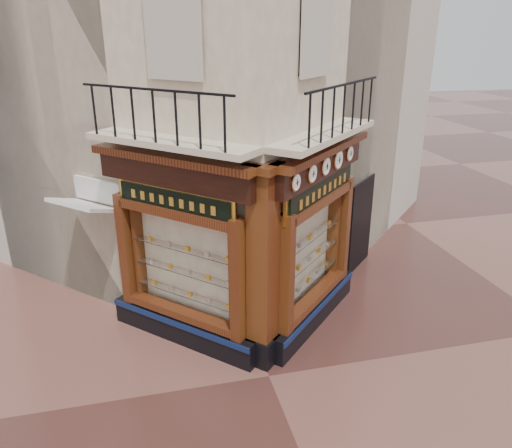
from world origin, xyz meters
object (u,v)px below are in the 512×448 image
object	(u,v)px
corner_pilaster	(263,272)
clock_d	(338,160)
awning	(97,314)
clock_b	(312,174)
signboard_left	(174,201)
clock_a	(295,182)
clock_e	(349,153)
clock_c	(326,166)
signboard_right	(321,190)

from	to	relation	value
corner_pilaster	clock_d	xyz separation A→B (m)	(1.89, 1.29, 1.67)
awning	clock_b	bearing A→B (deg)	-161.40
clock_b	awning	world-z (taller)	clock_b
clock_d	signboard_left	size ratio (longest dim) A/B	0.21
clock_b	clock_d	distance (m)	1.23
clock_a	signboard_left	bearing A→B (deg)	107.46
clock_e	awning	size ratio (longest dim) A/B	0.24
clock_b	signboard_left	distance (m)	2.61
clock_b	awning	bearing A→B (deg)	108.60
clock_c	clock_d	size ratio (longest dim) A/B	0.91
clock_d	signboard_left	xyz separation A→B (m)	(-3.36, -0.28, -0.52)
clock_b	awning	distance (m)	6.00
clock_d	signboard_left	distance (m)	3.41
clock_d	signboard_left	bearing A→B (deg)	139.71
clock_a	signboard_left	size ratio (longest dim) A/B	0.16
clock_a	clock_d	xyz separation A→B (m)	(1.33, 1.33, -0.00)
clock_a	clock_c	world-z (taller)	clock_c
corner_pilaster	signboard_right	distance (m)	2.12
corner_pilaster	signboard_left	bearing A→B (deg)	100.25
signboard_right	corner_pilaster	bearing A→B (deg)	169.75
signboard_right	signboard_left	bearing A→B (deg)	135.00
clock_a	clock_d	size ratio (longest dim) A/B	0.78
signboard_left	corner_pilaster	bearing A→B (deg)	-169.75
clock_a	signboard_left	xyz separation A→B (m)	(-2.02, 1.06, -0.52)
corner_pilaster	awning	world-z (taller)	corner_pilaster
clock_d	signboard_left	world-z (taller)	clock_d
clock_d	clock_e	size ratio (longest dim) A/B	1.23
clock_e	signboard_right	distance (m)	1.25
signboard_right	clock_c	bearing A→B (deg)	-136.18
clock_a	signboard_right	size ratio (longest dim) A/B	0.15
clock_b	signboard_right	xyz separation A→B (m)	(0.43, 0.59, -0.52)
awning	clock_d	bearing A→B (deg)	-148.73
clock_b	signboard_right	distance (m)	0.90
clock_a	signboard_right	bearing A→B (deg)	4.57
clock_a	clock_d	bearing A→B (deg)	0.00
clock_a	clock_e	world-z (taller)	clock_e
corner_pilaster	clock_c	world-z (taller)	corner_pilaster
signboard_left	clock_e	bearing A→B (deg)	-124.29
clock_c	signboard_left	size ratio (longest dim) A/B	0.19
clock_a	clock_b	distance (m)	0.66
clock_a	clock_d	world-z (taller)	clock_d
clock_c	signboard_right	bearing A→B (deg)	43.82
clock_b	signboard_left	bearing A→B (deg)	121.63
corner_pilaster	signboard_left	xyz separation A→B (m)	(-1.46, 1.01, 1.15)
awning	signboard_right	size ratio (longest dim) A/B	0.63
clock_d	awning	world-z (taller)	clock_d
clock_a	clock_c	distance (m)	1.27
signboard_left	signboard_right	distance (m)	2.92
corner_pilaster	clock_c	distance (m)	2.38
signboard_left	signboard_right	size ratio (longest dim) A/B	0.91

